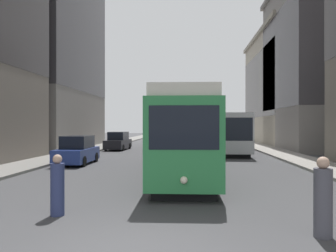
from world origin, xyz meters
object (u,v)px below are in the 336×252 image
Objects in this scene: transit_bus at (229,131)px; parked_car_left_near at (77,151)px; pedestrian_crossing_far at (323,200)px; streetcar at (184,133)px; parked_car_left_mid at (118,141)px; pedestrian_crossing_near at (57,187)px.

parked_car_left_near is at bearing -135.61° from transit_bus.
streetcar is at bearing 62.35° from pedestrian_crossing_far.
parked_car_left_mid is 2.62× the size of pedestrian_crossing_far.
parked_car_left_mid is at bearing 167.08° from transit_bus.
transit_bus is 24.22m from pedestrian_crossing_far.
pedestrian_crossing_far reaches higher than pedestrian_crossing_near.
streetcar is 3.38× the size of parked_car_left_near.
parked_car_left_mid reaches higher than pedestrian_crossing_far.
parked_car_left_near reaches higher than pedestrian_crossing_near.
transit_bus is at bearing 42.96° from parked_car_left_near.
parked_car_left_mid is at bearing 65.39° from pedestrian_crossing_far.
parked_car_left_near is 0.93× the size of parked_car_left_mid.
transit_bus is 2.66× the size of parked_car_left_mid.
transit_bus is (3.89, 13.90, -0.15)m from streetcar.
parked_car_left_near is 2.59× the size of pedestrian_crossing_near.
parked_car_left_near is 13.06m from pedestrian_crossing_near.
parked_car_left_mid is at bearing 89.82° from parked_car_left_near.
parked_car_left_near is (-6.93, 3.76, -1.26)m from streetcar.
transit_bus is at bearing -49.60° from pedestrian_crossing_near.
parked_car_left_mid is (-6.93, 16.63, -1.26)m from streetcar.
parked_car_left_near is at bearing 80.65° from pedestrian_crossing_far.
parked_car_left_mid is at bearing -23.90° from pedestrian_crossing_near.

